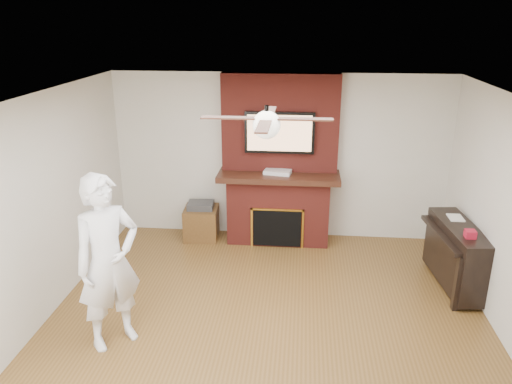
# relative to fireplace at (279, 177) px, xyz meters

# --- Properties ---
(room_shell) EXTENTS (5.36, 5.86, 2.86)m
(room_shell) POSITION_rel_fireplace_xyz_m (0.00, -2.55, 0.25)
(room_shell) COLOR brown
(room_shell) RESTS_ON ground
(fireplace) EXTENTS (1.78, 0.64, 2.50)m
(fireplace) POSITION_rel_fireplace_xyz_m (0.00, 0.00, 0.00)
(fireplace) COLOR maroon
(fireplace) RESTS_ON ground
(tv) EXTENTS (1.00, 0.08, 0.60)m
(tv) POSITION_rel_fireplace_xyz_m (0.00, -0.05, 0.68)
(tv) COLOR black
(tv) RESTS_ON fireplace
(ceiling_fan) EXTENTS (1.21, 1.21, 0.31)m
(ceiling_fan) POSITION_rel_fireplace_xyz_m (-0.00, -2.55, 1.34)
(ceiling_fan) COLOR black
(ceiling_fan) RESTS_ON room_shell
(person) EXTENTS (0.80, 0.80, 1.86)m
(person) POSITION_rel_fireplace_xyz_m (-1.57, -2.73, -0.07)
(person) COLOR silver
(person) RESTS_ON ground
(side_table) EXTENTS (0.53, 0.53, 0.58)m
(side_table) POSITION_rel_fireplace_xyz_m (-1.18, -0.07, -0.73)
(side_table) COLOR #503317
(side_table) RESTS_ON ground
(piano) EXTENTS (0.60, 1.30, 0.92)m
(piano) POSITION_rel_fireplace_xyz_m (2.30, -1.21, -0.55)
(piano) COLOR black
(piano) RESTS_ON ground
(cable_box) EXTENTS (0.42, 0.28, 0.06)m
(cable_box) POSITION_rel_fireplace_xyz_m (-0.02, -0.10, 0.11)
(cable_box) COLOR silver
(cable_box) RESTS_ON fireplace
(candle_orange) EXTENTS (0.07, 0.07, 0.11)m
(candle_orange) POSITION_rel_fireplace_xyz_m (-0.23, -0.19, -0.94)
(candle_orange) COLOR gold
(candle_orange) RESTS_ON ground
(candle_cream) EXTENTS (0.08, 0.08, 0.10)m
(candle_cream) POSITION_rel_fireplace_xyz_m (0.14, -0.19, -0.94)
(candle_cream) COLOR beige
(candle_cream) RESTS_ON ground
(candle_blue) EXTENTS (0.06, 0.06, 0.08)m
(candle_blue) POSITION_rel_fireplace_xyz_m (0.18, -0.19, -0.96)
(candle_blue) COLOR #2C5086
(candle_blue) RESTS_ON ground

